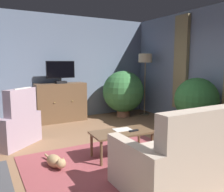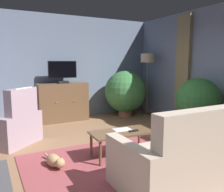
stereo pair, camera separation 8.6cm
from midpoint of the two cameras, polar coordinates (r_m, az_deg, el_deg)
The scene contains 15 objects.
ground_plane at distance 4.02m, azimuth 3.57°, elevation -15.17°, with size 5.88×7.07×0.04m, color #936B4C.
wall_back at distance 6.71m, azimuth -11.21°, elevation 6.73°, with size 5.88×0.10×2.84m, color slate.
curtain_panel_far at distance 6.39m, azimuth 17.24°, elevation 7.73°, with size 0.10×0.44×2.39m, color #8E7F56.
rug_central at distance 3.85m, azimuth -0.01°, elevation -15.84°, with size 2.59×1.93×0.01m, color #9E474C.
tv_cabinet at distance 6.42m, azimuth -11.41°, elevation -1.68°, with size 1.32×0.48×1.02m.
television at distance 6.28m, azimuth -11.49°, elevation 5.86°, with size 0.75×0.20×0.58m.
coffee_table at distance 3.96m, azimuth 2.97°, elevation -9.28°, with size 1.05×0.57×0.44m.
tv_remote at distance 3.96m, azimuth 5.86°, elevation -8.38°, with size 0.17×0.05×0.02m, color black.
folded_newspaper at distance 4.04m, azimuth 3.13°, elevation -8.12°, with size 0.30×0.22×0.01m, color silver.
sofa_floral at distance 3.21m, azimuth 16.78°, elevation -14.75°, with size 1.55×0.95×1.06m.
armchair_beside_cabinet at distance 4.94m, azimuth -22.50°, elevation -6.90°, with size 1.23×1.22×1.11m.
potted_plant_small_fern_corner at distance 6.80m, azimuth 3.59°, elevation 1.00°, with size 1.19×1.19×1.33m.
potted_plant_leafy_by_curtain at distance 5.47m, azimuth 20.52°, elevation -1.06°, with size 0.95×0.95×1.24m.
cat at distance 3.77m, azimuth -13.04°, elevation -15.06°, with size 0.25×0.65×0.21m.
floor_lamp at distance 7.02m, azimuth 8.93°, elevation 7.80°, with size 0.40×0.40×1.82m.
Camera 2 is at (-1.90, -3.16, 1.57)m, focal length 37.76 mm.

